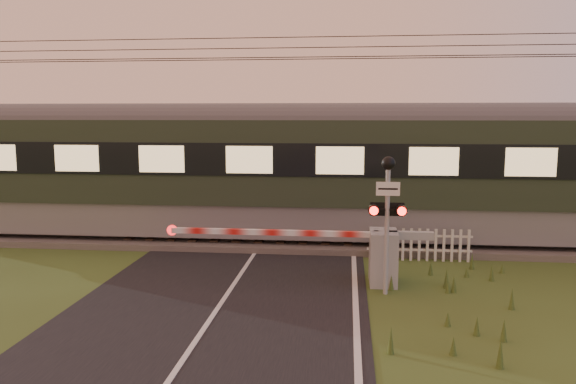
# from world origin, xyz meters

# --- Properties ---
(ground) EXTENTS (160.00, 160.00, 0.00)m
(ground) POSITION_xyz_m (0.00, 0.00, 0.00)
(ground) COLOR #3A4A1C
(ground) RESTS_ON ground
(road) EXTENTS (6.00, 140.00, 0.03)m
(road) POSITION_xyz_m (0.02, -0.23, 0.01)
(road) COLOR black
(road) RESTS_ON ground
(track_bed) EXTENTS (140.00, 3.40, 0.39)m
(track_bed) POSITION_xyz_m (0.00, 6.50, 0.07)
(track_bed) COLOR #47423D
(track_bed) RESTS_ON ground
(overhead_wires) EXTENTS (120.00, 0.62, 0.62)m
(overhead_wires) POSITION_xyz_m (0.00, 6.50, 5.72)
(overhead_wires) COLOR black
(overhead_wires) RESTS_ON ground
(boom_gate) EXTENTS (6.21, 0.95, 1.27)m
(boom_gate) POSITION_xyz_m (3.17, 2.46, 0.68)
(boom_gate) COLOR gray
(boom_gate) RESTS_ON ground
(crossing_signal) EXTENTS (0.76, 0.34, 2.99)m
(crossing_signal) POSITION_xyz_m (3.40, 1.69, 2.06)
(crossing_signal) COLOR gray
(crossing_signal) RESTS_ON ground
(picket_fence) EXTENTS (2.76, 0.07, 0.87)m
(picket_fence) POSITION_xyz_m (4.47, 4.60, 0.44)
(picket_fence) COLOR silver
(picket_fence) RESTS_ON ground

